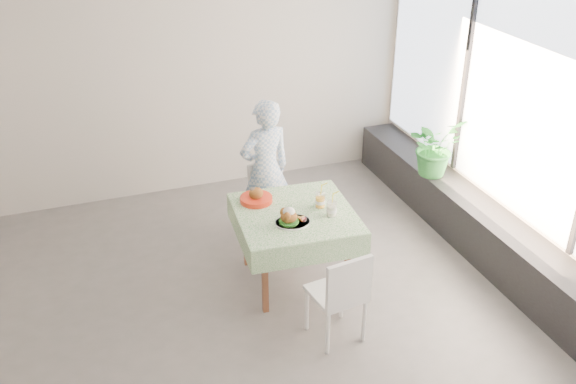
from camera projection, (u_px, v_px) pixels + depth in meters
name	position (u px, v px, depth m)	size (l,w,h in m)	color
floor	(212.00, 316.00, 5.63)	(6.00, 6.00, 0.00)	#5D5B58
wall_back	(150.00, 78.00, 7.04)	(6.00, 0.02, 2.80)	beige
wall_right	(523.00, 124.00, 5.86)	(0.02, 5.00, 2.80)	beige
window_pane	(525.00, 99.00, 5.74)	(0.01, 4.80, 2.18)	#D1E0F9
window_ledge	(486.00, 235.00, 6.35)	(0.40, 4.80, 0.50)	black
cafe_table	(295.00, 239.00, 5.89)	(1.11, 1.11, 0.74)	brown
chair_far	(272.00, 215.00, 6.70)	(0.45, 0.45, 0.80)	white
chair_near	(336.00, 311.00, 5.28)	(0.45, 0.45, 0.85)	white
diner	(265.00, 170.00, 6.49)	(0.55, 0.36, 1.50)	#83A8D2
main_dish	(291.00, 218.00, 5.55)	(0.32, 0.32, 0.16)	white
juice_cup_orange	(320.00, 201.00, 5.81)	(0.10, 0.10, 0.27)	white
juice_cup_lemonade	(332.00, 209.00, 5.68)	(0.10, 0.10, 0.27)	white
second_dish	(256.00, 197.00, 5.91)	(0.30, 0.30, 0.14)	red
potted_plant	(435.00, 146.00, 6.84)	(0.58, 0.50, 0.64)	#287933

